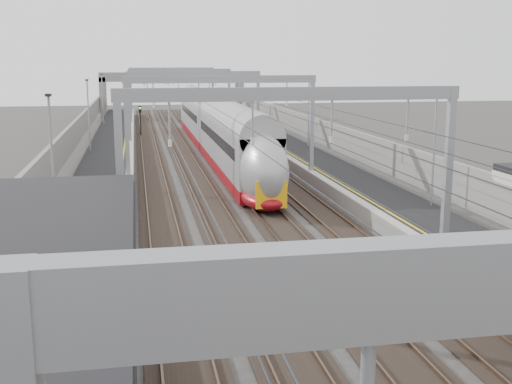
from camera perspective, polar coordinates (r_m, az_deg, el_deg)
name	(u,v)px	position (r m, az deg, el deg)	size (l,w,h in m)	color
platform_left	(105,177)	(46.73, -13.29, 1.34)	(4.00, 120.00, 1.00)	black
platform_right	(322,170)	(48.63, 5.89, 1.98)	(4.00, 120.00, 1.00)	black
tracks	(217,179)	(47.10, -3.50, 1.15)	(11.40, 140.00, 0.20)	black
overhead_line	(206,91)	(52.96, -4.48, 8.93)	(13.00, 140.00, 6.60)	gray
overbridge	(172,83)	(101.19, -7.47, 9.62)	(22.00, 2.20, 6.90)	gray
wall_left	(57,163)	(46.83, -17.26, 2.52)	(0.30, 120.00, 3.20)	gray
wall_right	(363,154)	(49.46, 9.48, 3.34)	(0.30, 120.00, 3.20)	gray
train	(218,133)	(58.08, -3.44, 5.22)	(2.78, 50.69, 4.40)	maroon
signal_green	(140,115)	(75.85, -10.26, 6.73)	(0.32, 0.32, 3.48)	black
signal_red_near	(220,119)	(69.42, -3.22, 6.47)	(0.32, 0.32, 3.48)	black
signal_red_far	(241,119)	(69.28, -1.35, 6.48)	(0.32, 0.32, 3.48)	black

